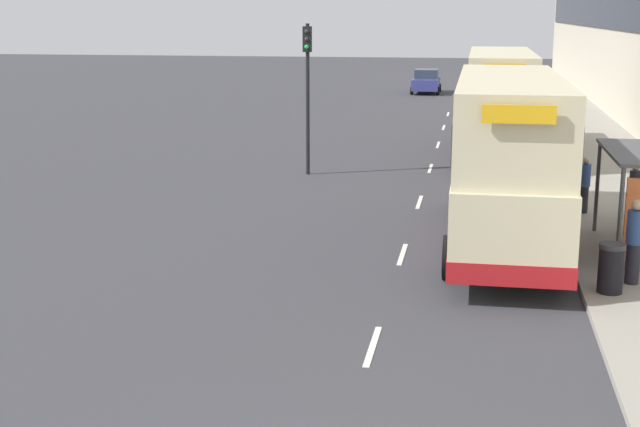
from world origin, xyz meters
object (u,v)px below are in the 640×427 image
object	(u,v)px
car_0	(426,81)
pedestrian_1	(634,191)
traffic_light_far_kerb	(307,75)
double_decker_bus_ahead	(500,102)
litter_bin	(611,268)
double_decker_bus_near	(507,157)
pedestrian_3	(584,184)
pedestrian_2	(634,241)

from	to	relation	value
car_0	pedestrian_1	size ratio (longest dim) A/B	2.84
pedestrian_1	traffic_light_far_kerb	distance (m)	12.47
double_decker_bus_ahead	litter_bin	distance (m)	18.78
double_decker_bus_near	double_decker_bus_ahead	bearing A→B (deg)	89.62
car_0	pedestrian_3	size ratio (longest dim) A/B	2.73
car_0	litter_bin	bearing A→B (deg)	97.89
litter_bin	pedestrian_3	bearing A→B (deg)	87.90
double_decker_bus_near	pedestrian_2	bearing A→B (deg)	-52.07
pedestrian_2	double_decker_bus_near	bearing A→B (deg)	127.93
double_decker_bus_ahead	traffic_light_far_kerb	bearing A→B (deg)	-142.66
pedestrian_3	traffic_light_far_kerb	distance (m)	11.08
double_decker_bus_near	car_0	xyz separation A→B (m)	(-4.59, 43.93, -1.42)
double_decker_bus_ahead	pedestrian_2	bearing A→B (deg)	-81.93
car_0	double_decker_bus_ahead	bearing A→B (deg)	99.03
pedestrian_2	litter_bin	bearing A→B (deg)	-126.51
pedestrian_1	pedestrian_2	world-z (taller)	pedestrian_2
car_0	pedestrian_3	world-z (taller)	pedestrian_3
double_decker_bus_ahead	car_0	bearing A→B (deg)	99.03
pedestrian_3	litter_bin	size ratio (longest dim) A/B	1.57
double_decker_bus_near	litter_bin	size ratio (longest dim) A/B	10.07
double_decker_bus_ahead	pedestrian_1	world-z (taller)	double_decker_bus_ahead
pedestrian_2	traffic_light_far_kerb	xyz separation A→B (m)	(-9.50, 12.54, 2.56)
double_decker_bus_ahead	pedestrian_1	xyz separation A→B (m)	(3.55, -11.43, -1.34)
car_0	traffic_light_far_kerb	size ratio (longest dim) A/B	0.82
car_0	pedestrian_1	bearing A→B (deg)	101.39
car_0	pedestrian_2	xyz separation A→B (m)	(7.22, -47.30, 0.22)
litter_bin	traffic_light_far_kerb	size ratio (longest dim) A/B	0.19
double_decker_bus_near	pedestrian_2	size ratio (longest dim) A/B	5.73
double_decker_bus_near	traffic_light_far_kerb	size ratio (longest dim) A/B	1.94
car_0	litter_bin	size ratio (longest dim) A/B	4.26
traffic_light_far_kerb	pedestrian_1	bearing A→B (deg)	-30.12
car_0	traffic_light_far_kerb	distance (m)	34.95
double_decker_bus_ahead	traffic_light_far_kerb	distance (m)	8.87
pedestrian_1	litter_bin	xyz separation A→B (m)	(-1.58, -7.18, -0.28)
pedestrian_2	traffic_light_far_kerb	bearing A→B (deg)	127.16
litter_bin	double_decker_bus_ahead	bearing A→B (deg)	96.07
pedestrian_3	double_decker_bus_near	bearing A→B (deg)	-122.93
pedestrian_1	litter_bin	distance (m)	7.36
pedestrian_3	double_decker_bus_ahead	bearing A→B (deg)	101.80
pedestrian_2	pedestrian_3	world-z (taller)	pedestrian_2
double_decker_bus_ahead	pedestrian_3	distance (m)	11.15
pedestrian_2	traffic_light_far_kerb	distance (m)	15.94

